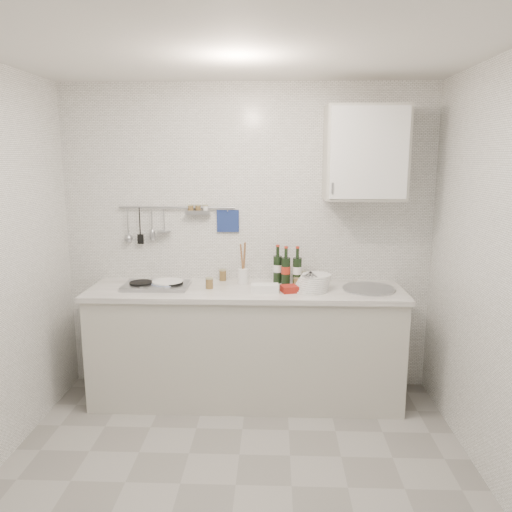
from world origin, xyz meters
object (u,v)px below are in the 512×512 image
Objects in this scene: plate_stack_sink at (313,283)px; utensil_crock at (243,274)px; wall_cabinet at (365,153)px; plate_stack_hob at (166,284)px; wine_bottles at (287,265)px.

plate_stack_sink is 0.87× the size of utensil_crock.
utensil_crock is (-0.55, 0.17, 0.02)m from plate_stack_sink.
wall_cabinet reaches higher than plate_stack_hob.
utensil_crock is at bearing 162.37° from plate_stack_sink.
plate_stack_hob is 0.90× the size of plate_stack_sink.
wine_bottles is (-0.58, 0.03, -0.87)m from wall_cabinet.
wine_bottles is at bearing 0.96° from utensil_crock.
plate_stack_hob is at bearing -168.79° from utensil_crock.
plate_stack_hob is 0.78× the size of utensil_crock.
plate_stack_hob is at bearing 177.22° from plate_stack_sink.
plate_stack_sink is 0.28m from wine_bottles.
wall_cabinet is 2.61× the size of plate_stack_hob.
utensil_crock is at bearing 11.21° from plate_stack_hob.
wall_cabinet is 2.26× the size of wine_bottles.
utensil_crock is (-0.93, 0.02, -0.95)m from wall_cabinet.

